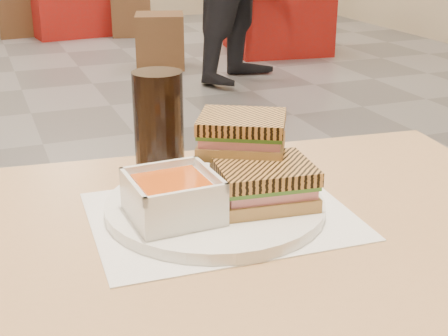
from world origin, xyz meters
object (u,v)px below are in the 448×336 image
object	(u,v)px
bg_chair_1l	(160,41)
bg_chair_1r	(273,25)
cola_glass	(159,124)
bg_chair_2r	(132,13)
plate	(215,206)
soup_bowl	(173,199)
panini_lower	(264,184)
bg_table_1	(277,11)
bg_chair_2l	(14,15)

from	to	relation	value
bg_chair_1l	bg_chair_1r	xyz separation A→B (m)	(1.21, 0.42, -0.01)
cola_glass	bg_chair_1l	xyz separation A→B (m)	(1.15, 4.06, -0.62)
bg_chair_1l	bg_chair_2r	world-z (taller)	bg_chair_2r
plate	soup_bowl	xyz separation A→B (m)	(-0.07, -0.03, 0.03)
panini_lower	bg_chair_2r	bearing A→B (deg)	78.20
panini_lower	bg_chair_1r	bearing A→B (deg)	64.10
panini_lower	bg_chair_1l	bearing A→B (deg)	75.96
soup_bowl	bg_chair_1l	size ratio (longest dim) A/B	0.24
soup_bowl	bg_table_1	distance (m)	5.11
bg_chair_1l	bg_chair_2l	distance (m)	2.19
soup_bowl	bg_chair_2r	xyz separation A→B (m)	(1.35, 5.83, -0.57)
panini_lower	plate	bearing A→B (deg)	154.02
soup_bowl	bg_chair_2r	distance (m)	6.01
plate	bg_chair_1l	world-z (taller)	plate
bg_chair_2l	bg_chair_2r	xyz separation A→B (m)	(1.12, -0.39, 0.01)
panini_lower	bg_chair_1l	distance (m)	4.42
bg_table_1	bg_chair_2l	distance (m)	2.74
soup_bowl	bg_chair_2r	bearing A→B (deg)	77.00
panini_lower	bg_chair_2r	size ratio (longest dim) A/B	0.29
plate	bg_chair_2l	xyz separation A→B (m)	(0.15, 6.19, -0.55)
soup_bowl	cola_glass	distance (m)	0.20
bg_chair_2r	plate	bearing A→B (deg)	-102.42
panini_lower	cola_glass	distance (m)	0.22
bg_chair_1r	bg_chair_2r	xyz separation A→B (m)	(-1.05, 1.16, 0.01)
bg_table_1	cola_glass	bearing A→B (deg)	-118.23
panini_lower	bg_table_1	bearing A→B (deg)	63.72
plate	bg_chair_2l	bearing A→B (deg)	88.58
soup_bowl	bg_chair_2l	bearing A→B (deg)	87.96
bg_table_1	bg_chair_2r	size ratio (longest dim) A/B	1.88
panini_lower	cola_glass	size ratio (longest dim) A/B	0.84
plate	panini_lower	distance (m)	0.08
bg_chair_2l	bg_chair_1l	bearing A→B (deg)	-63.73
bg_chair_1r	bg_table_1	bearing A→B (deg)	-104.05
bg_chair_1l	bg_chair_2l	xyz separation A→B (m)	(-0.97, 1.97, -0.01)
plate	bg_table_1	bearing A→B (deg)	62.96
bg_chair_1r	panini_lower	bearing A→B (deg)	-115.90
soup_bowl	cola_glass	world-z (taller)	cola_glass
plate	bg_chair_1l	xyz separation A→B (m)	(1.12, 4.22, -0.55)
panini_lower	cola_glass	world-z (taller)	cola_glass
bg_chair_1l	bg_chair_2r	bearing A→B (deg)	84.42
cola_glass	bg_chair_2l	distance (m)	6.06
panini_lower	bg_chair_1r	size ratio (longest dim) A/B	0.33
cola_glass	bg_chair_1r	world-z (taller)	cola_glass
bg_chair_1l	panini_lower	bearing A→B (deg)	-104.04
bg_chair_1r	bg_chair_2r	bearing A→B (deg)	132.30
plate	bg_chair_2r	distance (m)	5.96
panini_lower	bg_chair_2l	bearing A→B (deg)	89.14
bg_chair_1r	bg_chair_2l	distance (m)	2.67
plate	panini_lower	xyz separation A→B (m)	(0.06, -0.03, 0.04)
cola_glass	bg_chair_1r	xyz separation A→B (m)	(2.36, 4.48, -0.63)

